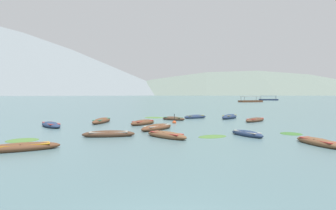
{
  "coord_description": "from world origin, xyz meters",
  "views": [
    {
      "loc": [
        0.03,
        -5.24,
        3.05
      ],
      "look_at": [
        1.81,
        38.1,
        1.41
      ],
      "focal_mm": 29.41,
      "sensor_mm": 36.0,
      "label": 1
    }
  ],
  "objects": [
    {
      "name": "rowboat_9",
      "position": [
        -3.47,
        14.83,
        0.18
      ],
      "size": [
        3.89,
        1.43,
        0.57
      ],
      "color": "#4C3323",
      "rests_on": "ground"
    },
    {
      "name": "rowboat_12",
      "position": [
        0.04,
        18.61,
        0.19
      ],
      "size": [
        3.38,
        3.96,
        0.62
      ],
      "color": "brown",
      "rests_on": "ground"
    },
    {
      "name": "rowboat_2",
      "position": [
        -10.02,
        21.19,
        0.18
      ],
      "size": [
        3.47,
        4.14,
        0.58
      ],
      "color": "navy",
      "rests_on": "ground"
    },
    {
      "name": "weed_patch_3",
      "position": [
        4.07,
        14.46,
        0.0
      ],
      "size": [
        2.75,
        2.4,
        0.14
      ],
      "primitive_type": "ellipsoid",
      "rotation": [
        0.0,
        0.0,
        2.06
      ],
      "color": "#477033",
      "rests_on": "ground"
    },
    {
      "name": "rowboat_3",
      "position": [
        2.03,
        27.64,
        0.16
      ],
      "size": [
        3.09,
        2.67,
        0.52
      ],
      "color": "#4C3323",
      "rests_on": "ground"
    },
    {
      "name": "mountain_2",
      "position": [
        -158.99,
        1628.83,
        142.9
      ],
      "size": [
        732.28,
        732.28,
        285.79
      ],
      "primitive_type": "cone",
      "color": "slate",
      "rests_on": "ground"
    },
    {
      "name": "mooring_buoy",
      "position": [
        1.9,
        23.92,
        0.1
      ],
      "size": [
        0.41,
        0.41,
        1.13
      ],
      "color": "#DB4C1E",
      "rests_on": "ground"
    },
    {
      "name": "rowboat_1",
      "position": [
        -5.97,
        24.84,
        0.2
      ],
      "size": [
        1.88,
        4.67,
        0.64
      ],
      "color": "brown",
      "rests_on": "ground"
    },
    {
      "name": "rowboat_10",
      "position": [
        9.31,
        29.36,
        0.22
      ],
      "size": [
        3.23,
        3.71,
        0.71
      ],
      "color": "navy",
      "rests_on": "ground"
    },
    {
      "name": "rowboat_6",
      "position": [
        0.72,
        14.12,
        0.18
      ],
      "size": [
        3.29,
        3.42,
        0.57
      ],
      "color": "brown",
      "rests_on": "ground"
    },
    {
      "name": "ferry_0",
      "position": [
        59.63,
        139.09,
        0.45
      ],
      "size": [
        10.46,
        7.05,
        2.54
      ],
      "color": "navy",
      "rests_on": "ground"
    },
    {
      "name": "rowboat_5",
      "position": [
        -1.38,
        22.7,
        0.2
      ],
      "size": [
        2.99,
        3.44,
        0.63
      ],
      "color": "brown",
      "rests_on": "ground"
    },
    {
      "name": "weed_patch_2",
      "position": [
        -8.92,
        13.35,
        0.0
      ],
      "size": [
        2.6,
        2.53,
        0.14
      ],
      "primitive_type": "ellipsoid",
      "rotation": [
        0.0,
        0.0,
        0.39
      ],
      "color": "#477033",
      "rests_on": "ground"
    },
    {
      "name": "weed_patch_0",
      "position": [
        -0.29,
        31.02,
        0.0
      ],
      "size": [
        3.41,
        3.2,
        0.14
      ],
      "primitive_type": "ellipsoid",
      "rotation": [
        0.0,
        0.0,
        2.68
      ],
      "color": "#477033",
      "rests_on": "ground"
    },
    {
      "name": "mountain_3",
      "position": [
        367.55,
        1924.17,
        288.13
      ],
      "size": [
        2228.5,
        2228.5,
        576.25
      ],
      "primitive_type": "cone",
      "color": "slate",
      "rests_on": "ground"
    },
    {
      "name": "ferry_1",
      "position": [
        38.24,
        105.16,
        0.45
      ],
      "size": [
        10.56,
        6.27,
        2.54
      ],
      "color": "brown",
      "rests_on": "ground"
    },
    {
      "name": "rowboat_7",
      "position": [
        11.22,
        25.51,
        0.17
      ],
      "size": [
        3.6,
        3.59,
        0.54
      ],
      "color": "#4C3323",
      "rests_on": "ground"
    },
    {
      "name": "mountain_1",
      "position": [
        -823.44,
        1531.95,
        272.16
      ],
      "size": [
        2102.94,
        2102.94,
        544.31
      ],
      "primitive_type": "cone",
      "color": "slate",
      "rests_on": "ground"
    },
    {
      "name": "weed_patch_4",
      "position": [
        10.48,
        15.62,
        0.0
      ],
      "size": [
        1.9,
        2.07,
        0.14
      ],
      "primitive_type": "ellipsoid",
      "rotation": [
        0.0,
        0.0,
        2.98
      ],
      "color": "#38662D",
      "rests_on": "ground"
    },
    {
      "name": "rowboat_8",
      "position": [
        9.8,
        10.91,
        0.16
      ],
      "size": [
        1.67,
        3.57,
        0.52
      ],
      "color": "brown",
      "rests_on": "ground"
    },
    {
      "name": "rowboat_0",
      "position": [
        6.69,
        14.71,
        0.16
      ],
      "size": [
        2.15,
        3.19,
        0.51
      ],
      "color": "navy",
      "rests_on": "ground"
    },
    {
      "name": "rowboat_4",
      "position": [
        4.99,
        29.96,
        0.18
      ],
      "size": [
        3.36,
        2.38,
        0.58
      ],
      "color": "navy",
      "rests_on": "ground"
    },
    {
      "name": "rowboat_11",
      "position": [
        -7.4,
        9.95,
        0.17
      ],
      "size": [
        4.14,
        2.55,
        0.54
      ],
      "color": "brown",
      "rests_on": "ground"
    },
    {
      "name": "weed_patch_5",
      "position": [
        0.5,
        22.22,
        0.0
      ],
      "size": [
        2.16,
        2.64,
        0.14
      ],
      "primitive_type": "ellipsoid",
      "rotation": [
        0.0,
        0.0,
        1.69
      ],
      "color": "#2D5628",
      "rests_on": "ground"
    },
    {
      "name": "ground_plane",
      "position": [
        0.0,
        1500.0,
        0.0
      ],
      "size": [
        6000.0,
        6000.0,
        0.0
      ],
      "primitive_type": "plane",
      "color": "slate"
    }
  ]
}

